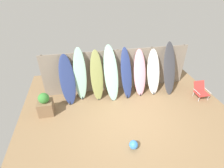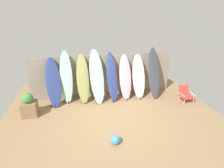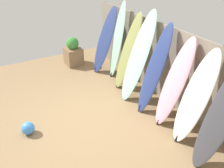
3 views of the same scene
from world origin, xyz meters
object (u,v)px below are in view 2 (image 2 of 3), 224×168
Objects in this scene: surfboard_seafoam_1 at (66,78)px; surfboard_olive_2 at (83,79)px; surfboard_seafoam_3 at (97,77)px; beach_ball at (115,140)px; beach_chair at (185,93)px; surfboard_navy_0 at (53,83)px; planter_box at (29,106)px; surfboard_pink_5 at (125,77)px; surfboard_charcoal_7 at (154,74)px; surfboard_navy_4 at (112,78)px; surfboard_white_6 at (139,77)px.

surfboard_seafoam_1 is 1.08× the size of surfboard_olive_2.
surfboard_seafoam_3 reaches higher than beach_ball.
surfboard_navy_0 is at bearing -167.02° from beach_chair.
surfboard_navy_0 reaches higher than beach_ball.
surfboard_seafoam_1 is 4.89m from beach_chair.
surfboard_seafoam_3 is 2.67m from planter_box.
surfboard_charcoal_7 is (1.23, -0.11, 0.11)m from surfboard_pink_5.
surfboard_olive_2 is at bearing -170.09° from beach_chair.
surfboard_olive_2 is at bearing -6.02° from surfboard_seafoam_1.
beach_chair is (2.94, -0.79, -0.64)m from surfboard_navy_4.
surfboard_navy_4 is 0.59m from surfboard_pink_5.
surfboard_seafoam_3 is at bearing -177.53° from surfboard_pink_5.
planter_box is (-4.94, -0.60, -0.63)m from surfboard_charcoal_7.
surfboard_navy_4 is (0.62, -0.00, -0.07)m from surfboard_seafoam_3.
surfboard_pink_5 is (1.75, -0.03, -0.05)m from surfboard_olive_2.
surfboard_white_6 is (1.17, 0.03, -0.07)m from surfboard_navy_4.
surfboard_seafoam_1 is at bearing 115.09° from beach_ball.
surfboard_seafoam_1 is at bearing 177.68° from surfboard_white_6.
surfboard_olive_2 is at bearing 179.09° from surfboard_pink_5.
surfboard_white_6 is (0.58, -0.03, -0.01)m from surfboard_pink_5.
planter_box is at bearing -159.44° from beach_chair.
surfboard_seafoam_1 is at bearing 172.98° from surfboard_seafoam_3.
beach_chair is at bearing -14.97° from surfboard_navy_4.
surfboard_charcoal_7 is (1.81, -0.05, 0.05)m from surfboard_navy_4.
surfboard_charcoal_7 is (3.62, -0.20, -0.02)m from surfboard_seafoam_1.
surfboard_white_6 is 0.88× the size of surfboard_charcoal_7.
beach_chair is (4.75, -0.93, -0.71)m from surfboard_seafoam_1.
beach_ball is at bearing -110.98° from surfboard_pink_5.
surfboard_olive_2 is at bearing 2.64° from surfboard_navy_0.
surfboard_pink_5 is 0.58m from surfboard_white_6.
surfboard_navy_4 is 0.95× the size of surfboard_charcoal_7.
beach_chair is (1.78, -0.81, -0.57)m from surfboard_white_6.
surfboard_navy_0 reaches higher than surfboard_white_6.
surfboard_seafoam_3 is at bearing -179.17° from surfboard_white_6.
surfboard_navy_0 is 1.03× the size of surfboard_white_6.
surfboard_navy_4 reaches higher than beach_chair.
surfboard_navy_0 is 0.89× the size of surfboard_seafoam_3.
planter_box is at bearing -165.38° from surfboard_seafoam_3.
planter_box is (-3.71, -0.71, -0.52)m from surfboard_pink_5.
surfboard_olive_2 is at bearing 178.69° from surfboard_white_6.
surfboard_seafoam_3 is 1.01× the size of surfboard_charcoal_7.
surfboard_navy_4 is 2.24× the size of planter_box.
planter_box is at bearing -170.99° from surfboard_white_6.
surfboard_olive_2 is 1.75m from surfboard_pink_5.
surfboard_pink_5 is 1.01× the size of surfboard_white_6.
surfboard_olive_2 is 0.57m from surfboard_seafoam_3.
surfboard_pink_5 is 7.00× the size of beach_ball.
surfboard_navy_0 is at bearing 123.79° from beach_ball.
surfboard_navy_0 is 1.69m from surfboard_seafoam_3.
surfboard_navy_0 is at bearing 39.56° from planter_box.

